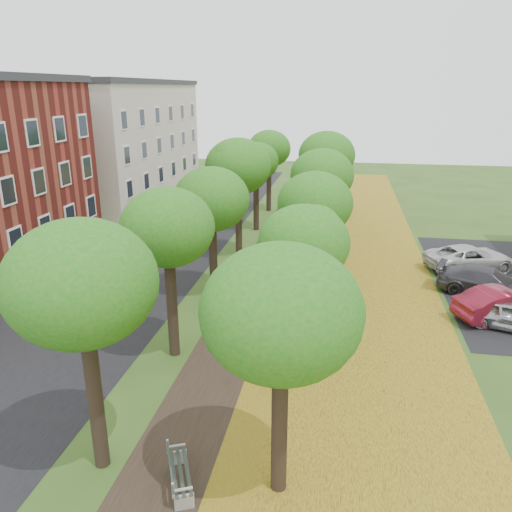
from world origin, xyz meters
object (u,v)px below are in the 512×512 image
at_px(car_red, 504,304).
at_px(car_grey, 487,282).
at_px(car_white, 470,258).
at_px(car_silver, 509,314).
at_px(bench, 178,472).

relative_size(car_red, car_grey, 0.93).
bearing_deg(car_white, car_silver, 159.86).
bearing_deg(car_grey, car_red, -161.49).
bearing_deg(car_silver, car_red, 17.50).
height_order(car_grey, car_white, car_white).
height_order(bench, car_red, car_red).
distance_m(car_silver, car_white, 7.31).
bearing_deg(car_red, car_silver, 155.89).
height_order(car_silver, car_grey, car_grey).
bearing_deg(car_grey, car_white, 18.51).
bearing_deg(car_red, car_grey, -24.11).
bearing_deg(car_silver, car_white, 17.50).
distance_m(car_silver, car_red, 0.87).
distance_m(bench, car_silver, 15.45).
xyz_separation_m(bench, car_silver, (10.91, 10.93, 0.22)).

